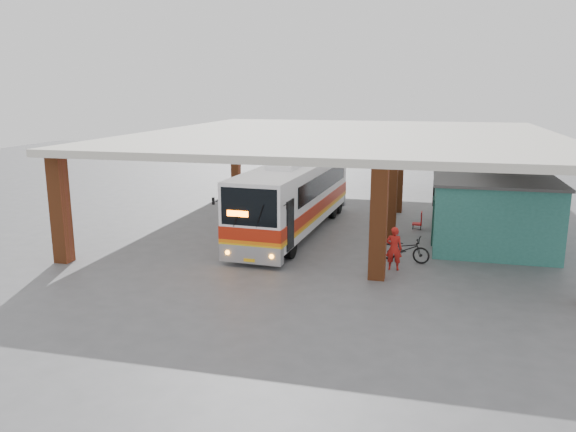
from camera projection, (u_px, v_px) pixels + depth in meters
The scene contains 8 objects.
ground at pixel (313, 251), 24.33m from camera, with size 90.00×90.00×0.00m, color #515154.
brick_columns at pixel (362, 184), 28.24m from camera, with size 20.10×21.60×4.35m.
canopy_roof at pixel (349, 135), 29.37m from camera, with size 21.00×23.00×0.30m, color beige.
shop_building at pixel (490, 206), 25.98m from camera, with size 5.20×8.20×3.11m.
coach_bus at pixel (294, 197), 27.13m from camera, with size 3.26×12.40×3.58m.
motorcycle at pixel (405, 249), 22.71m from camera, with size 0.71×2.02×1.06m, color black.
pedestrian at pixel (394, 248), 21.59m from camera, with size 0.62×0.41×1.71m, color red.
red_chair at pixel (419, 221), 28.04m from camera, with size 0.48×0.48×0.89m.
Camera 1 is at (4.65, -22.96, 6.83)m, focal length 35.00 mm.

